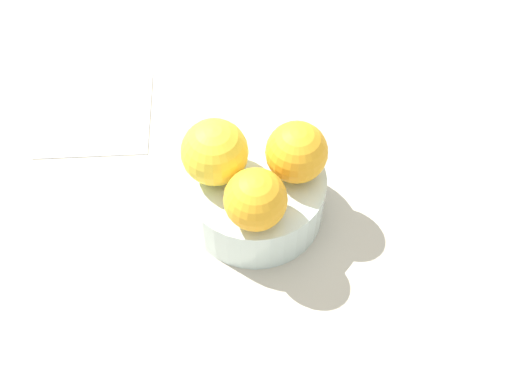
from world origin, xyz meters
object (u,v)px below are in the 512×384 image
object	(u,v)px
orange_in_bowl_2	(258,199)
folded_napkin	(96,114)
orange_in_bowl_0	(215,152)
orange_in_bowl_1	(297,152)
fruit_bowl	(256,196)

from	to	relation	value
orange_in_bowl_2	folded_napkin	bearing A→B (deg)	46.46
orange_in_bowl_0	orange_in_bowl_1	xyz separation A→B (cm)	(0.17, -8.07, -0.23)
fruit_bowl	orange_in_bowl_2	bearing A→B (deg)	-178.18
orange_in_bowl_0	folded_napkin	xyz separation A→B (cm)	(13.59, 15.86, -9.06)
orange_in_bowl_1	orange_in_bowl_2	distance (cm)	6.83
orange_in_bowl_1	folded_napkin	xyz separation A→B (cm)	(13.42, 23.93, -8.83)
fruit_bowl	folded_napkin	size ratio (longest dim) A/B	1.09
fruit_bowl	orange_in_bowl_1	distance (cm)	7.45
fruit_bowl	folded_napkin	distance (cm)	24.65
orange_in_bowl_1	folded_napkin	distance (cm)	28.83
orange_in_bowl_1	fruit_bowl	bearing A→B (deg)	102.74
orange_in_bowl_1	folded_napkin	world-z (taller)	orange_in_bowl_1
fruit_bowl	orange_in_bowl_0	world-z (taller)	orange_in_bowl_0
orange_in_bowl_1	orange_in_bowl_0	bearing A→B (deg)	91.17
fruit_bowl	orange_in_bowl_0	xyz separation A→B (cm)	(0.75, 4.01, 6.41)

